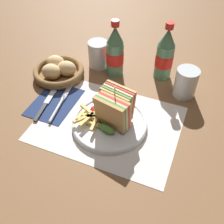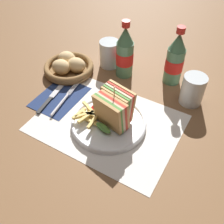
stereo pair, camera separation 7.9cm
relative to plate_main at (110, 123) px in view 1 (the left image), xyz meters
name	(u,v)px [view 1 (the left image)]	position (x,y,z in m)	size (l,w,h in m)	color
ground_plane	(106,127)	(-0.01, -0.01, -0.01)	(4.00, 4.00, 0.00)	brown
placemat	(108,123)	(-0.01, 0.01, -0.01)	(0.44, 0.32, 0.00)	silver
plate_main	(110,123)	(0.00, 0.00, 0.00)	(0.23, 0.23, 0.02)	white
club_sandwich	(114,109)	(0.01, 0.01, 0.06)	(0.11, 0.12, 0.13)	tan
fries_pile	(90,118)	(-0.06, -0.02, 0.02)	(0.11, 0.09, 0.02)	#E5C166
ketchup_blob	(97,110)	(-0.05, 0.02, 0.02)	(0.05, 0.04, 0.02)	maroon
napkin	(55,102)	(-0.21, 0.03, -0.01)	(0.14, 0.19, 0.00)	navy
fork	(59,106)	(-0.18, 0.01, 0.00)	(0.04, 0.18, 0.01)	silver
knife	(48,100)	(-0.23, 0.02, 0.00)	(0.04, 0.21, 0.00)	black
coke_bottle_near	(115,53)	(-0.08, 0.25, 0.08)	(0.06, 0.06, 0.21)	#4C7F5B
coke_bottle_far	(165,55)	(0.09, 0.30, 0.08)	(0.06, 0.06, 0.21)	#4C7F5B
glass_near	(185,84)	(0.18, 0.23, 0.03)	(0.08, 0.08, 0.10)	silver
glass_far	(98,56)	(-0.16, 0.28, 0.03)	(0.08, 0.08, 0.10)	silver
bread_basket	(59,71)	(-0.27, 0.16, 0.01)	(0.19, 0.19, 0.07)	olive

